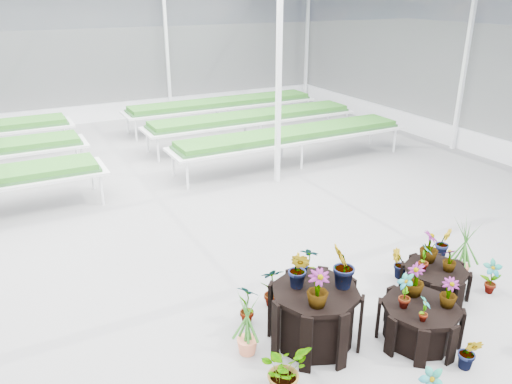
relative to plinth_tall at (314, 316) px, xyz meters
name	(u,v)px	position (x,y,z in m)	size (l,w,h in m)	color
ground_plane	(235,301)	(-0.51, 1.28, -0.39)	(24.00, 24.00, 0.00)	gray
greenhouse_shell	(232,154)	(-0.51, 1.28, 1.86)	(18.00, 24.00, 4.50)	white
steel_frame	(232,154)	(-0.51, 1.28, 1.86)	(18.00, 24.00, 4.50)	silver
nursery_benches	(117,147)	(-0.51, 8.48, 0.03)	(16.00, 7.00, 0.84)	silver
plinth_tall	(314,316)	(0.00, 0.00, 0.00)	(1.15, 1.15, 0.78)	black
plinth_mid	(419,323)	(1.20, -0.60, -0.12)	(1.02, 1.02, 0.54)	black
plinth_low	(434,281)	(2.20, 0.10, -0.18)	(0.95, 0.95, 0.43)	black
nursery_plants	(368,292)	(0.84, 0.00, 0.11)	(4.47, 3.18, 1.40)	#265F1D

